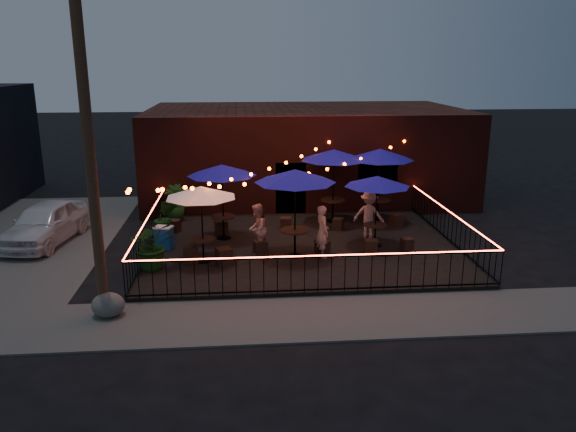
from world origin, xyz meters
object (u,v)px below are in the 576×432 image
object	(u,v)px
cafe_table_0	(201,193)
cafe_table_3	(334,156)
cafe_table_2	(295,177)
utility_pole	(90,155)
boulder	(108,305)
cafe_table_4	(377,182)
cafe_table_5	(380,155)
cooler	(164,238)
cafe_table_1	(222,171)

from	to	relation	value
cafe_table_0	cafe_table_3	distance (m)	6.17
cafe_table_0	cafe_table_2	xyz separation A→B (m)	(2.83, 0.26, 0.37)
utility_pole	boulder	world-z (taller)	utility_pole
cafe_table_0	cafe_table_4	bearing A→B (deg)	10.56
cafe_table_5	cooler	world-z (taller)	cafe_table_5
cafe_table_1	boulder	distance (m)	6.63
utility_pole	cafe_table_1	size ratio (longest dim) A/B	3.10
cafe_table_3	boulder	world-z (taller)	cafe_table_3
boulder	cooler	bearing A→B (deg)	80.80
boulder	cafe_table_3	bearing A→B (deg)	47.83
cafe_table_0	cooler	distance (m)	2.58
cafe_table_2	cafe_table_5	xyz separation A→B (m)	(3.52, 3.68, 0.02)
cafe_table_1	cafe_table_5	distance (m)	6.03
cafe_table_0	boulder	size ratio (longest dim) A/B	3.25
cafe_table_0	cafe_table_4	xyz separation A→B (m)	(5.56, 1.04, 0.00)
cafe_table_5	boulder	size ratio (longest dim) A/B	3.75
utility_pole	boulder	distance (m)	3.68
cafe_table_3	cafe_table_5	xyz separation A→B (m)	(1.71, -0.10, 0.01)
cafe_table_5	boulder	xyz separation A→B (m)	(-8.46, -7.34, -2.36)
cafe_table_2	cafe_table_5	world-z (taller)	cafe_table_5
cafe_table_1	cafe_table_2	bearing A→B (deg)	-41.38
cafe_table_4	boulder	world-z (taller)	cafe_table_4
cafe_table_5	cafe_table_0	bearing A→B (deg)	-148.18
cafe_table_4	cafe_table_5	bearing A→B (deg)	74.79
cafe_table_2	cafe_table_4	bearing A→B (deg)	15.83
cafe_table_2	cafe_table_5	distance (m)	5.09
utility_pole	cafe_table_2	distance (m)	6.31
cafe_table_2	cafe_table_3	bearing A→B (deg)	64.40
cafe_table_2	cooler	size ratio (longest dim) A/B	3.64
cafe_table_0	cafe_table_3	world-z (taller)	cafe_table_3
cafe_table_1	cafe_table_2	world-z (taller)	cafe_table_2
cafe_table_3	cafe_table_5	world-z (taller)	cafe_table_5
cafe_table_2	cafe_table_4	size ratio (longest dim) A/B	1.17
cafe_table_1	cafe_table_5	size ratio (longest dim) A/B	0.82
cafe_table_2	cooler	world-z (taller)	cafe_table_2
cafe_table_1	cafe_table_5	world-z (taller)	cafe_table_5
cafe_table_1	utility_pole	bearing A→B (deg)	-116.97
cafe_table_0	cafe_table_4	distance (m)	5.66
cafe_table_4	cafe_table_0	bearing A→B (deg)	-169.44
cafe_table_0	cafe_table_5	world-z (taller)	cafe_table_5
cafe_table_0	boulder	world-z (taller)	cafe_table_0
cafe_table_0	cooler	world-z (taller)	cafe_table_0
cafe_table_2	cafe_table_3	distance (m)	4.19
cafe_table_3	cafe_table_5	distance (m)	1.71
cafe_table_0	cafe_table_2	world-z (taller)	cafe_table_2
cafe_table_1	cooler	distance (m)	2.90
utility_pole	cafe_table_5	size ratio (longest dim) A/B	2.52
utility_pole	cafe_table_2	world-z (taller)	utility_pole
boulder	cafe_table_4	bearing A→B (deg)	30.07
cooler	boulder	world-z (taller)	cooler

